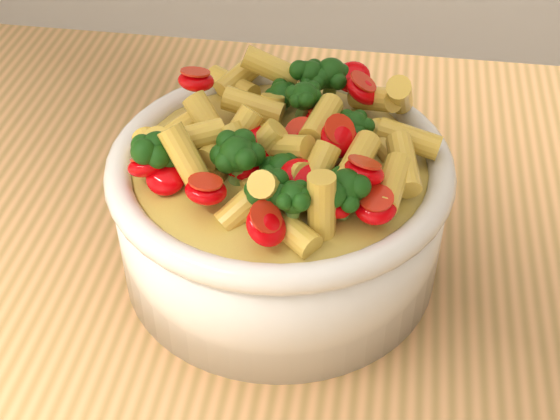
# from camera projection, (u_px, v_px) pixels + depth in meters

# --- Properties ---
(table) EXTENTS (1.20, 0.80, 0.90)m
(table) POSITION_uv_depth(u_px,v_px,m) (227.00, 404.00, 0.62)
(table) COLOR tan
(table) RESTS_ON ground
(serving_bowl) EXTENTS (0.24, 0.24, 0.10)m
(serving_bowl) POSITION_uv_depth(u_px,v_px,m) (280.00, 209.00, 0.57)
(serving_bowl) COLOR silver
(serving_bowl) RESTS_ON table
(pasta_salad) EXTENTS (0.19, 0.19, 0.04)m
(pasta_salad) POSITION_uv_depth(u_px,v_px,m) (280.00, 136.00, 0.53)
(pasta_salad) COLOR gold
(pasta_salad) RESTS_ON serving_bowl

